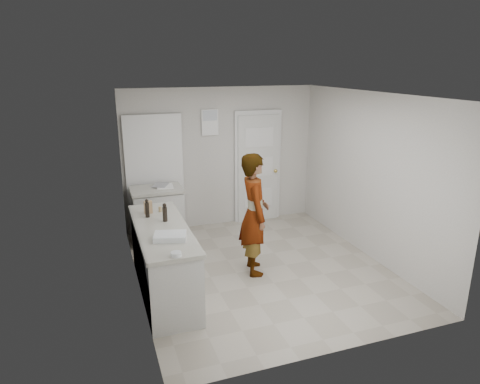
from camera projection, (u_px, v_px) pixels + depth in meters
name	position (u px, v px, depth m)	size (l,w,h in m)	color
ground	(262.00, 269.00, 6.26)	(4.00, 4.00, 0.00)	gray
room_shell	(213.00, 171.00, 7.67)	(4.00, 4.00, 4.00)	#B3B0A9
main_counter	(164.00, 263.00, 5.50)	(0.64, 1.96, 0.93)	silver
side_counter	(158.00, 217.00, 7.14)	(0.84, 0.61, 0.93)	silver
person	(254.00, 214.00, 5.96)	(0.63, 0.42, 1.74)	silver
cake_mix_box	(148.00, 207.00, 5.80)	(0.11, 0.05, 0.17)	#9A704D
spice_jar	(160.00, 209.00, 5.89)	(0.05, 0.05, 0.07)	tan
oil_cruet_a	(165.00, 213.00, 5.51)	(0.06, 0.06, 0.24)	black
oil_cruet_b	(147.00, 208.00, 5.66)	(0.06, 0.06, 0.25)	black
baking_dish	(170.00, 237.00, 4.98)	(0.43, 0.35, 0.07)	silver
egg_bowl	(176.00, 254.00, 4.54)	(0.12, 0.12, 0.04)	silver
papers	(165.00, 186.00, 7.10)	(0.26, 0.34, 0.01)	white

